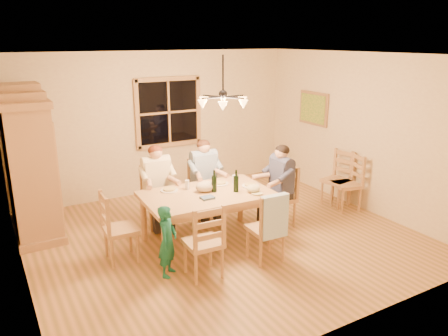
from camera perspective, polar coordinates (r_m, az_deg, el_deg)
floor at (r=6.75m, az=-0.12°, el=-8.99°), size 5.50×5.50×0.00m
ceiling at (r=6.09m, az=-0.14°, el=14.59°), size 5.50×5.00×0.02m
wall_back at (r=8.49m, az=-8.54°, el=5.80°), size 5.50×0.02×2.70m
wall_left at (r=5.52m, az=-25.79°, el=-1.55°), size 0.02×5.00×2.70m
wall_right at (r=7.97m, az=17.37°, el=4.53°), size 0.02×5.00×2.70m
window at (r=8.50m, az=-7.25°, el=7.23°), size 1.30×0.06×1.30m
painting at (r=8.75m, az=11.61°, el=7.62°), size 0.06×0.78×0.64m
chandelier at (r=6.14m, az=-0.13°, el=8.78°), size 0.77×0.68×0.71m
armoire at (r=7.16m, az=-23.99°, el=0.10°), size 0.66×1.40×2.30m
dining_table at (r=6.37m, az=-2.24°, el=-4.13°), size 1.89×1.21×0.76m
chair_far_left at (r=7.10m, az=-8.61°, el=-5.18°), size 0.46×0.44×0.99m
chair_far_right at (r=7.38m, az=-2.56°, el=-4.15°), size 0.46×0.44×0.99m
chair_near_left at (r=5.62m, az=-2.70°, el=-11.12°), size 0.46×0.44×0.99m
chair_near_right at (r=6.01m, az=5.42°, el=-9.21°), size 0.46×0.44×0.99m
chair_end_left at (r=6.12m, az=-13.27°, el=-9.10°), size 0.44×0.46×0.99m
chair_end_right at (r=7.10m, az=7.24°, el=-5.13°), size 0.44×0.46×0.99m
adult_woman at (r=6.92m, az=-8.80°, el=-1.04°), size 0.41×0.44×0.87m
adult_plaid_man at (r=7.20m, az=-2.62°, el=-0.14°), size 0.41×0.44×0.87m
adult_slate_man at (r=6.92m, az=7.40°, el=-0.98°), size 0.44×0.41×0.87m
towel at (r=5.71m, az=6.56°, el=-6.33°), size 0.38×0.12×0.58m
wine_bottle_a at (r=6.33m, az=-1.29°, el=-1.70°), size 0.08×0.08×0.33m
wine_bottle_b at (r=6.34m, az=1.58°, el=-1.69°), size 0.08×0.08×0.33m
plate_woman at (r=6.46m, az=-7.17°, el=-2.92°), size 0.26×0.26×0.02m
plate_plaid at (r=6.70m, az=-0.53°, el=-2.06°), size 0.26×0.26×0.02m
plate_slate at (r=6.61m, az=3.47°, el=-2.35°), size 0.26×0.26×0.02m
wine_glass_a at (r=6.49m, az=-4.83°, el=-2.19°), size 0.06×0.06×0.14m
wine_glass_b at (r=6.71m, az=1.33°, el=-1.49°), size 0.06×0.06×0.14m
cap at (r=6.36m, az=3.83°, el=-2.69°), size 0.20×0.20×0.11m
napkin at (r=6.11m, az=-2.18°, el=-3.90°), size 0.19×0.15×0.03m
cloth_bundle at (r=6.37m, az=-2.50°, el=-2.42°), size 0.28×0.22×0.15m
child at (r=5.60m, az=-7.38°, el=-9.43°), size 0.40×0.40×0.94m
chair_spare_front at (r=8.15m, az=14.41°, el=-2.63°), size 0.50×0.51×0.99m
chair_spare_back at (r=7.99m, az=15.61°, el=-3.11°), size 0.51×0.53×0.99m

